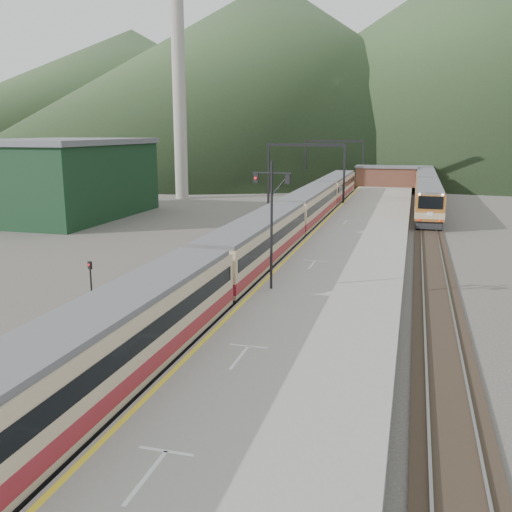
% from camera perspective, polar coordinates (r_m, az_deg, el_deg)
% --- Properties ---
extents(ground, '(400.00, 400.00, 0.00)m').
position_cam_1_polar(ground, '(19.32, -18.69, -17.79)').
color(ground, '#47423D').
rests_on(ground, ground).
extents(track_main, '(2.60, 200.00, 0.23)m').
position_cam_1_polar(track_main, '(55.31, 4.95, 2.58)').
color(track_main, black).
rests_on(track_main, ground).
extents(track_far, '(2.60, 200.00, 0.23)m').
position_cam_1_polar(track_far, '(56.42, -0.05, 2.82)').
color(track_far, black).
rests_on(track_far, ground).
extents(track_second, '(2.60, 200.00, 0.23)m').
position_cam_1_polar(track_second, '(54.45, 16.94, 1.93)').
color(track_second, black).
rests_on(track_second, ground).
extents(platform, '(8.00, 100.00, 1.00)m').
position_cam_1_polar(platform, '(52.55, 10.57, 2.37)').
color(platform, gray).
rests_on(platform, ground).
extents(gantry_near, '(9.55, 0.25, 8.00)m').
position_cam_1_polar(gantry_near, '(69.88, 5.01, 9.20)').
color(gantry_near, black).
rests_on(gantry_near, ground).
extents(gantry_far, '(9.55, 0.25, 8.00)m').
position_cam_1_polar(gantry_far, '(94.54, 7.83, 9.97)').
color(gantry_far, black).
rests_on(gantry_far, ground).
extents(warehouse, '(14.50, 20.50, 8.60)m').
position_cam_1_polar(warehouse, '(67.47, -18.91, 7.38)').
color(warehouse, black).
rests_on(warehouse, ground).
extents(smokestack, '(1.80, 1.80, 30.00)m').
position_cam_1_polar(smokestack, '(82.22, -7.69, 16.19)').
color(smokestack, '#9E998E').
rests_on(smokestack, ground).
extents(station_shed, '(9.40, 4.40, 3.10)m').
position_cam_1_polar(station_shed, '(91.96, 12.87, 7.83)').
color(station_shed, brown).
rests_on(station_shed, platform).
extents(hill_a, '(180.00, 180.00, 60.00)m').
position_cam_1_polar(hill_a, '(210.61, 1.77, 18.05)').
color(hill_a, '#2F4122').
rests_on(hill_a, ground).
extents(hill_b, '(220.00, 220.00, 75.00)m').
position_cam_1_polar(hill_b, '(246.02, 21.15, 18.21)').
color(hill_b, '#2F4122').
rests_on(hill_b, ground).
extents(hill_d, '(200.00, 200.00, 55.00)m').
position_cam_1_polar(hill_d, '(285.48, -12.10, 15.82)').
color(hill_d, '#2F4122').
rests_on(hill_d, ground).
extents(main_train, '(2.84, 77.77, 3.46)m').
position_cam_1_polar(main_train, '(47.67, 3.31, 3.32)').
color(main_train, tan).
rests_on(main_train, track_main).
extents(second_train, '(2.76, 56.74, 3.37)m').
position_cam_1_polar(second_train, '(84.91, 16.61, 6.82)').
color(second_train, '#A45F24').
rests_on(second_train, track_second).
extents(signal_mast, '(2.19, 0.42, 6.93)m').
position_cam_1_polar(signal_mast, '(30.60, 1.57, 4.39)').
color(signal_mast, black).
rests_on(signal_mast, platform).
extents(short_signal_b, '(0.26, 0.23, 2.27)m').
position_cam_1_polar(short_signal_b, '(50.69, -0.01, 3.32)').
color(short_signal_b, black).
rests_on(short_signal_b, ground).
extents(short_signal_c, '(0.27, 0.24, 2.27)m').
position_cam_1_polar(short_signal_c, '(33.72, -16.22, -1.87)').
color(short_signal_c, black).
rests_on(short_signal_c, ground).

